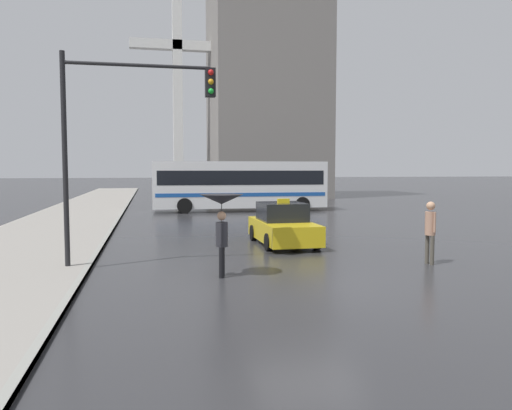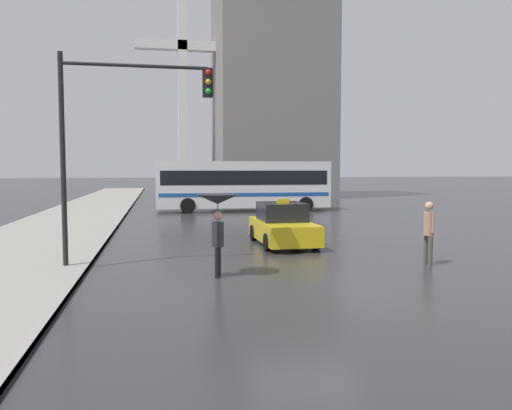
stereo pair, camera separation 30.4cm
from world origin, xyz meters
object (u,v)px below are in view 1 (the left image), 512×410
(city_bus, at_px, (240,184))
(taxi, at_px, (283,226))
(pedestrian_man, at_px, (430,227))
(pedestrian_with_umbrella, at_px, (222,210))
(monument_cross, at_px, (178,78))
(traffic_light, at_px, (126,119))

(city_bus, bearing_deg, taxi, -2.18)
(city_bus, height_order, pedestrian_man, city_bus)
(pedestrian_with_umbrella, distance_m, monument_cross, 37.67)
(pedestrian_with_umbrella, bearing_deg, pedestrian_man, -69.94)
(pedestrian_man, bearing_deg, pedestrian_with_umbrella, -92.95)
(city_bus, bearing_deg, pedestrian_man, 8.19)
(city_bus, xyz_separation_m, monument_cross, (-3.06, 16.60, 9.63))
(pedestrian_man, xyz_separation_m, traffic_light, (-8.56, 1.27, 3.04))
(pedestrian_man, distance_m, traffic_light, 9.17)
(taxi, height_order, monument_cross, monument_cross)
(pedestrian_man, xyz_separation_m, monument_cross, (-5.22, 35.92, 10.34))
(pedestrian_with_umbrella, relative_size, monument_cross, 0.11)
(city_bus, distance_m, pedestrian_man, 19.45)
(taxi, relative_size, city_bus, 0.36)
(taxi, height_order, pedestrian_with_umbrella, pedestrian_with_umbrella)
(taxi, distance_m, monument_cross, 33.18)
(taxi, relative_size, traffic_light, 0.69)
(pedestrian_with_umbrella, bearing_deg, taxi, -14.79)
(taxi, distance_m, pedestrian_man, 5.61)
(taxi, distance_m, pedestrian_with_umbrella, 5.97)
(taxi, bearing_deg, traffic_light, 31.76)
(city_bus, bearing_deg, pedestrian_with_umbrella, -9.64)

